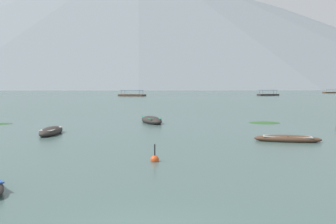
{
  "coord_description": "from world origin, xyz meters",
  "views": [
    {
      "loc": [
        1.41,
        -6.88,
        3.27
      ],
      "look_at": [
        -3.94,
        39.42,
        0.07
      ],
      "focal_mm": 37.88,
      "sensor_mm": 36.0,
      "label": 1
    }
  ],
  "objects_px": {
    "rowboat_0": "(151,120)",
    "rowboat_1": "(287,139)",
    "mooring_buoy": "(155,159)",
    "ferry_2": "(268,95)",
    "ferry_1": "(132,95)",
    "ferry_0": "(330,93)",
    "rowboat_3": "(51,131)"
  },
  "relations": [
    {
      "from": "ferry_2",
      "to": "rowboat_3",
      "type": "bearing_deg",
      "value": -105.65
    },
    {
      "from": "rowboat_1",
      "to": "rowboat_3",
      "type": "bearing_deg",
      "value": 174.36
    },
    {
      "from": "ferry_1",
      "to": "ferry_2",
      "type": "bearing_deg",
      "value": 15.12
    },
    {
      "from": "rowboat_1",
      "to": "rowboat_3",
      "type": "distance_m",
      "value": 15.86
    },
    {
      "from": "rowboat_0",
      "to": "ferry_1",
      "type": "relative_size",
      "value": 0.43
    },
    {
      "from": "rowboat_1",
      "to": "ferry_1",
      "type": "height_order",
      "value": "ferry_1"
    },
    {
      "from": "ferry_2",
      "to": "mooring_buoy",
      "type": "relative_size",
      "value": 10.25
    },
    {
      "from": "ferry_1",
      "to": "mooring_buoy",
      "type": "height_order",
      "value": "ferry_1"
    },
    {
      "from": "ferry_0",
      "to": "mooring_buoy",
      "type": "height_order",
      "value": "ferry_0"
    },
    {
      "from": "rowboat_1",
      "to": "ferry_1",
      "type": "bearing_deg",
      "value": 106.98
    },
    {
      "from": "rowboat_1",
      "to": "ferry_1",
      "type": "relative_size",
      "value": 0.37
    },
    {
      "from": "rowboat_0",
      "to": "rowboat_1",
      "type": "relative_size",
      "value": 1.15
    },
    {
      "from": "rowboat_1",
      "to": "ferry_0",
      "type": "relative_size",
      "value": 0.43
    },
    {
      "from": "mooring_buoy",
      "to": "ferry_2",
      "type": "bearing_deg",
      "value": 78.79
    },
    {
      "from": "ferry_0",
      "to": "mooring_buoy",
      "type": "relative_size",
      "value": 10.61
    },
    {
      "from": "ferry_2",
      "to": "mooring_buoy",
      "type": "xyz_separation_m",
      "value": [
        -26.47,
        -133.6,
        -0.36
      ]
    },
    {
      "from": "ferry_2",
      "to": "ferry_1",
      "type": "bearing_deg",
      "value": -164.88
    },
    {
      "from": "rowboat_3",
      "to": "ferry_2",
      "type": "height_order",
      "value": "ferry_2"
    },
    {
      "from": "rowboat_1",
      "to": "ferry_0",
      "type": "distance_m",
      "value": 210.04
    },
    {
      "from": "ferry_0",
      "to": "ferry_1",
      "type": "distance_m",
      "value": 133.45
    },
    {
      "from": "rowboat_0",
      "to": "mooring_buoy",
      "type": "distance_m",
      "value": 17.38
    },
    {
      "from": "rowboat_1",
      "to": "mooring_buoy",
      "type": "relative_size",
      "value": 4.57
    },
    {
      "from": "ferry_0",
      "to": "rowboat_0",
      "type": "bearing_deg",
      "value": -112.29
    },
    {
      "from": "ferry_2",
      "to": "rowboat_0",
      "type": "bearing_deg",
      "value": -104.17
    },
    {
      "from": "mooring_buoy",
      "to": "ferry_0",
      "type": "bearing_deg",
      "value": 70.13
    },
    {
      "from": "rowboat_3",
      "to": "ferry_2",
      "type": "relative_size",
      "value": 0.42
    },
    {
      "from": "rowboat_0",
      "to": "rowboat_3",
      "type": "xyz_separation_m",
      "value": [
        -5.7,
        -8.86,
        -0.03
      ]
    },
    {
      "from": "mooring_buoy",
      "to": "rowboat_3",
      "type": "bearing_deg",
      "value": 136.24
    },
    {
      "from": "rowboat_3",
      "to": "mooring_buoy",
      "type": "xyz_separation_m",
      "value": [
        8.64,
        -8.27,
        -0.11
      ]
    },
    {
      "from": "rowboat_1",
      "to": "rowboat_0",
      "type": "bearing_deg",
      "value": 134.06
    },
    {
      "from": "rowboat_3",
      "to": "ferry_1",
      "type": "height_order",
      "value": "ferry_1"
    },
    {
      "from": "ferry_0",
      "to": "ferry_2",
      "type": "distance_m",
      "value": 86.56
    }
  ]
}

